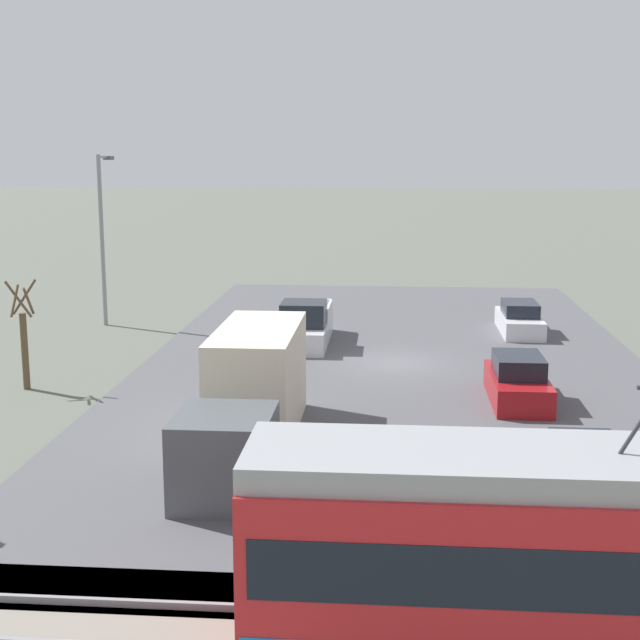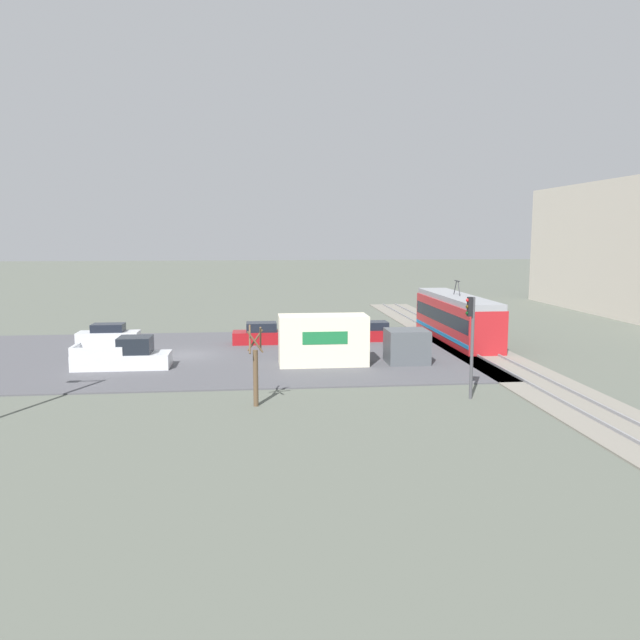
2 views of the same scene
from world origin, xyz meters
The scene contains 9 objects.
ground_plane centered at (0.00, 0.00, 0.00)m, with size 320.00×320.00×0.00m, color #565B51.
road_surface centered at (0.00, 0.00, 0.04)m, with size 19.62×39.52×0.08m.
box_truck centered at (4.02, 10.21, 1.52)m, with size 2.33×9.38×3.11m.
pickup_truck centered at (3.82, -3.22, 0.80)m, with size 2.00×5.73×1.92m.
sedan_car_0 centered at (-4.56, 13.68, 0.68)m, with size 1.77×4.41×1.45m.
sedan_car_1 centered at (-5.70, -6.30, 0.66)m, with size 1.74×4.48×1.42m.
sedan_car_2 centered at (-4.08, 5.18, 0.73)m, with size 1.80×4.28×1.58m.
street_tree centered at (12.90, 4.72, 1.77)m, with size 0.93×0.78×3.89m.
street_lamp_near_crossing centered at (13.82, -7.05, 4.66)m, with size 0.36×1.95×8.07m.
Camera 1 is at (0.12, 34.14, 8.32)m, focal length 50.00 mm.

